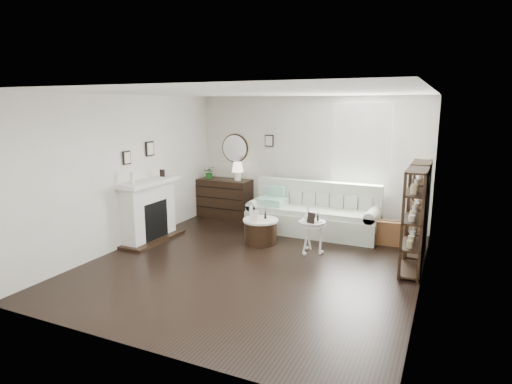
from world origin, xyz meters
The scene contains 18 objects.
room centered at (0.73, 2.70, 1.60)m, with size 5.50×5.50×5.50m.
fireplace centered at (-2.32, 0.30, 0.54)m, with size 0.50×1.40×1.84m.
shelf_unit_far centered at (2.33, 1.55, 0.80)m, with size 0.30×0.80×1.60m.
shelf_unit_near centered at (2.33, 0.65, 0.80)m, with size 0.30×0.80×1.60m.
sofa centered at (0.34, 2.08, 0.33)m, with size 2.57×0.89×1.00m.
quilt centered at (-0.50, 1.95, 0.58)m, with size 0.55×0.45×0.14m, color #217B5A.
suitcase centered at (1.90, 1.90, 0.22)m, with size 0.66×0.22×0.44m, color brown.
dresser centered at (-1.93, 2.47, 0.43)m, with size 1.29×0.55×0.86m.
table_lamp centered at (-1.55, 2.47, 1.07)m, with size 0.26×0.26×0.42m, color white, non-canonical shape.
potted_plant centered at (-2.25, 2.42, 1.00)m, with size 0.26×0.22×0.29m, color #1A5B1B.
drum_table centered at (-0.34, 1.00, 0.23)m, with size 0.65×0.65×0.45m.
pedestal_table centered at (0.69, 0.86, 0.52)m, with size 0.47×0.47×0.57m.
eiffel_drum centered at (-0.26, 1.05, 0.55)m, with size 0.12×0.12×0.20m, color black, non-canonical shape.
bottle_drum centered at (-0.50, 0.93, 0.60)m, with size 0.07×0.07×0.29m, color silver.
card_frame_drum centered at (-0.38, 0.84, 0.55)m, with size 0.15×0.01×0.20m, color silver.
eiffel_ped centered at (0.78, 0.89, 0.66)m, with size 0.10×0.10×0.18m, color black, non-canonical shape.
flask_ped centered at (0.60, 0.88, 0.69)m, with size 0.13×0.13×0.24m, color silver, non-canonical shape.
card_frame_ped centered at (0.71, 0.74, 0.66)m, with size 0.14×0.01×0.18m, color black.
Camera 1 is at (2.75, -5.94, 2.51)m, focal length 30.00 mm.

